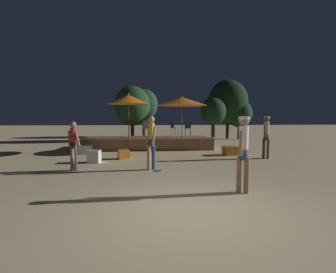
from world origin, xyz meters
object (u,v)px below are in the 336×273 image
at_px(patio_umbrella_0, 182,101).
at_px(cube_seat_1, 94,156).
at_px(bistro_chair_2, 188,127).
at_px(bistro_chair_0, 146,127).
at_px(frisbee_disc, 159,170).
at_px(background_tree_0, 144,105).
at_px(person_1, 151,140).
at_px(background_tree_4, 239,114).
at_px(cube_seat_2, 124,154).
at_px(bistro_chair_1, 173,126).
at_px(person_2, 74,144).
at_px(cube_seat_0, 230,151).
at_px(background_tree_1, 228,102).
at_px(background_tree_3, 132,106).
at_px(cube_seat_3, 85,149).
at_px(patio_umbrella_1, 128,100).
at_px(person_0, 266,134).
at_px(person_3, 243,149).
at_px(background_tree_2, 213,111).

relative_size(patio_umbrella_0, cube_seat_1, 5.91).
bearing_deg(bistro_chair_2, cube_seat_1, -126.73).
xyz_separation_m(bistro_chair_0, frisbee_disc, (0.40, -6.89, -1.24)).
bearing_deg(background_tree_0, person_1, -88.68).
relative_size(bistro_chair_2, background_tree_0, 0.20).
relative_size(bistro_chair_2, frisbee_disc, 3.41).
bearing_deg(bistro_chair_0, background_tree_4, 21.46).
relative_size(cube_seat_2, bistro_chair_1, 0.63).
distance_m(person_2, background_tree_0, 16.47).
bearing_deg(frisbee_disc, cube_seat_0, 44.26).
xyz_separation_m(background_tree_1, background_tree_3, (-8.01, -1.08, -0.45)).
bearing_deg(cube_seat_3, bistro_chair_1, 32.39).
distance_m(cube_seat_2, frisbee_disc, 3.07).
xyz_separation_m(patio_umbrella_1, cube_seat_1, (-1.16, -3.34, -2.49)).
relative_size(cube_seat_2, bistro_chair_2, 0.63).
relative_size(bistro_chair_1, background_tree_0, 0.20).
relative_size(person_0, person_1, 1.01).
bearing_deg(background_tree_4, bistro_chair_0, -143.11).
distance_m(patio_umbrella_0, background_tree_1, 9.03).
relative_size(patio_umbrella_1, person_0, 1.65).
relative_size(patio_umbrella_1, bistro_chair_2, 3.40).
relative_size(bistro_chair_1, background_tree_1, 0.18).
bearing_deg(cube_seat_3, cube_seat_1, -70.43).
distance_m(cube_seat_3, background_tree_4, 13.72).
bearing_deg(person_1, background_tree_1, -145.55).
bearing_deg(background_tree_0, cube_seat_0, -72.03).
distance_m(person_3, background_tree_3, 15.28).
xyz_separation_m(person_3, background_tree_0, (-2.48, 19.21, 2.00)).
height_order(bistro_chair_2, background_tree_4, background_tree_4).
xyz_separation_m(person_0, bistro_chair_2, (-2.72, 4.52, 0.18)).
distance_m(person_0, background_tree_0, 15.31).
bearing_deg(background_tree_1, cube_seat_2, -127.14).
xyz_separation_m(cube_seat_1, person_2, (-0.36, -1.59, 0.64)).
bearing_deg(patio_umbrella_1, bistro_chair_0, 60.79).
height_order(cube_seat_1, background_tree_1, background_tree_1).
height_order(background_tree_1, background_tree_2, background_tree_1).
bearing_deg(person_0, frisbee_disc, 69.78).
xyz_separation_m(patio_umbrella_0, cube_seat_2, (-2.95, -2.92, -2.48)).
height_order(person_2, background_tree_0, background_tree_0).
bearing_deg(background_tree_3, patio_umbrella_0, -64.78).
bearing_deg(cube_seat_0, person_2, -153.69).
xyz_separation_m(frisbee_disc, background_tree_3, (-1.48, 12.10, 2.70)).
height_order(person_3, bistro_chair_0, person_3).
height_order(cube_seat_1, bistro_chair_2, bistro_chair_2).
xyz_separation_m(person_2, background_tree_1, (9.37, 12.86, 2.28)).
distance_m(bistro_chair_0, background_tree_3, 5.51).
height_order(person_3, background_tree_4, background_tree_4).
height_order(patio_umbrella_0, bistro_chair_2, patio_umbrella_0).
xyz_separation_m(cube_seat_1, background_tree_2, (7.43, 10.02, 2.05)).
relative_size(patio_umbrella_0, cube_seat_3, 5.03).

